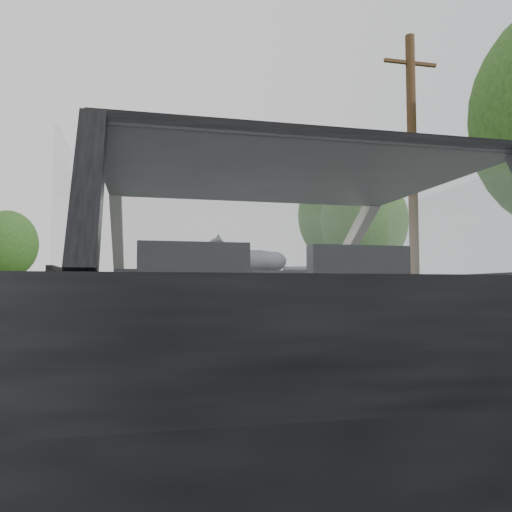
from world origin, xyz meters
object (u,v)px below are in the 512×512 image
cat (254,259)px  other_car (169,295)px  subject_car (260,318)px  utility_pole (413,175)px  highway_sign (247,280)px

cat → other_car: 15.41m
subject_car → cat: subject_car is taller
subject_car → utility_pole: size_ratio=0.46×
cat → utility_pole: utility_pole is taller
subject_car → utility_pole: utility_pole is taller
subject_car → utility_pole: bearing=55.9°
subject_car → other_car: subject_car is taller
other_car → highway_sign: bearing=55.3°
subject_car → highway_sign: (4.88, 23.75, 0.68)m
subject_car → utility_pole: (7.31, 10.82, 3.63)m
cat → highway_sign: highway_sign is taller
utility_pole → subject_car: bearing=-124.1°
highway_sign → subject_car: bearing=-121.6°
cat → highway_sign: 23.57m
subject_car → other_car: bearing=88.8°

